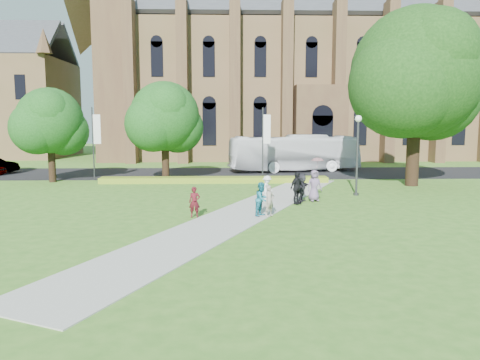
{
  "coord_description": "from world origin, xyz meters",
  "views": [
    {
      "loc": [
        -1.1,
        -23.7,
        4.84
      ],
      "look_at": [
        -0.3,
        2.1,
        1.6
      ],
      "focal_mm": 35.0,
      "sensor_mm": 36.0,
      "label": 1
    }
  ],
  "objects_px": {
    "streetlamp": "(358,145)",
    "pedestrian_0": "(195,202)",
    "large_tree": "(417,73)",
    "tour_coach": "(294,153)"
  },
  "relations": [
    {
      "from": "large_tree",
      "to": "tour_coach",
      "type": "xyz_separation_m",
      "value": [
        -7.41,
        10.45,
        -6.58
      ]
    },
    {
      "from": "streetlamp",
      "to": "large_tree",
      "type": "bearing_deg",
      "value": 39.29
    },
    {
      "from": "streetlamp",
      "to": "large_tree",
      "type": "xyz_separation_m",
      "value": [
        5.5,
        4.5,
        5.07
      ]
    },
    {
      "from": "streetlamp",
      "to": "pedestrian_0",
      "type": "xyz_separation_m",
      "value": [
        -10.17,
        -6.91,
        -2.49
      ]
    },
    {
      "from": "large_tree",
      "to": "tour_coach",
      "type": "relative_size",
      "value": 1.04
    },
    {
      "from": "streetlamp",
      "to": "pedestrian_0",
      "type": "height_order",
      "value": "streetlamp"
    },
    {
      "from": "large_tree",
      "to": "tour_coach",
      "type": "height_order",
      "value": "large_tree"
    },
    {
      "from": "tour_coach",
      "to": "pedestrian_0",
      "type": "xyz_separation_m",
      "value": [
        -8.26,
        -21.86,
        -0.98
      ]
    },
    {
      "from": "streetlamp",
      "to": "pedestrian_0",
      "type": "distance_m",
      "value": 12.55
    },
    {
      "from": "pedestrian_0",
      "to": "streetlamp",
      "type": "bearing_deg",
      "value": 32.06
    }
  ]
}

